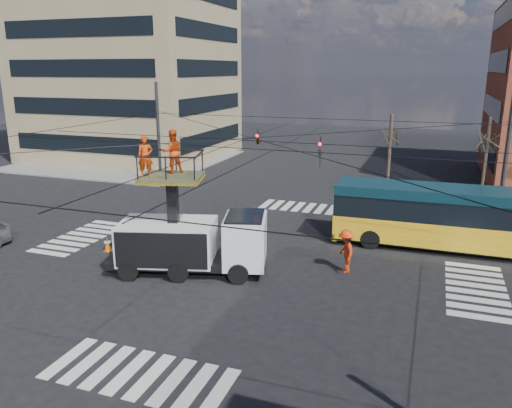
% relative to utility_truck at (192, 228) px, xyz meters
% --- Properties ---
extents(ground, '(120.00, 120.00, 0.00)m').
position_rel_utility_truck_xyz_m(ground, '(2.05, 2.31, -2.08)').
color(ground, black).
rests_on(ground, ground).
extents(sidewalk_nw, '(18.00, 18.00, 0.12)m').
position_rel_utility_truck_xyz_m(sidewalk_nw, '(-18.95, 23.31, -2.02)').
color(sidewalk_nw, slate).
rests_on(sidewalk_nw, ground).
extents(crosswalks, '(22.40, 22.40, 0.02)m').
position_rel_utility_truck_xyz_m(crosswalks, '(2.05, 2.31, -2.07)').
color(crosswalks, silver).
rests_on(crosswalks, ground).
extents(building_tower, '(18.06, 16.06, 30.00)m').
position_rel_utility_truck_xyz_m(building_tower, '(-19.92, 26.29, 12.93)').
color(building_tower, '#9B8763').
rests_on(building_tower, ground).
extents(overhead_network, '(24.24, 24.24, 8.00)m').
position_rel_utility_truck_xyz_m(overhead_network, '(1.98, 2.71, 2.21)').
color(overhead_network, '#2D2D30').
rests_on(overhead_network, ground).
extents(tree_a, '(2.00, 2.00, 6.00)m').
position_rel_utility_truck_xyz_m(tree_a, '(7.05, 15.81, 2.55)').
color(tree_a, '#382B21').
rests_on(tree_a, ground).
extents(tree_b, '(2.00, 2.00, 6.00)m').
position_rel_utility_truck_xyz_m(tree_b, '(13.05, 15.81, 2.55)').
color(tree_b, '#382B21').
rests_on(tree_b, ground).
extents(utility_truck, '(7.36, 4.14, 6.40)m').
position_rel_utility_truck_xyz_m(utility_truck, '(0.00, 0.00, 0.00)').
color(utility_truck, black).
rests_on(utility_truck, ground).
extents(city_bus, '(13.06, 2.89, 3.20)m').
position_rel_utility_truck_xyz_m(city_bus, '(11.70, 7.07, -0.35)').
color(city_bus, orange).
rests_on(city_bus, ground).
extents(traffic_cone, '(0.36, 0.36, 0.74)m').
position_rel_utility_truck_xyz_m(traffic_cone, '(-5.27, 0.94, -1.71)').
color(traffic_cone, '#D56309').
rests_on(traffic_cone, ground).
extents(worker_ground, '(0.84, 1.16, 1.82)m').
position_rel_utility_truck_xyz_m(worker_ground, '(-1.81, 2.70, -1.17)').
color(worker_ground, '#FF9A10').
rests_on(worker_ground, ground).
extents(flagger, '(1.23, 1.49, 2.00)m').
position_rel_utility_truck_xyz_m(flagger, '(6.54, 2.27, -1.08)').
color(flagger, '#FF3A10').
rests_on(flagger, ground).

